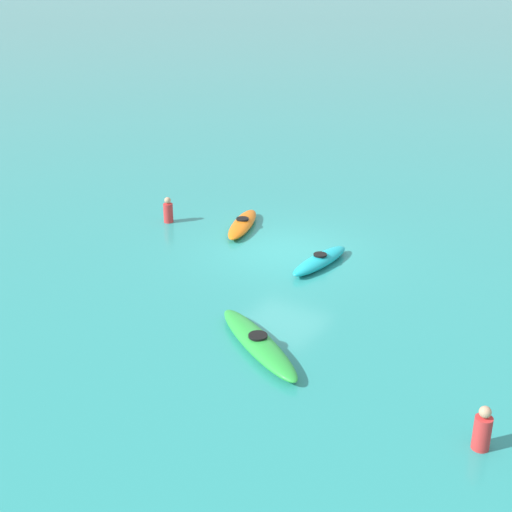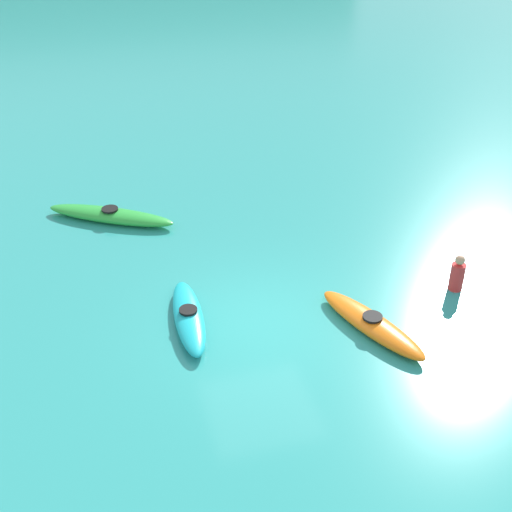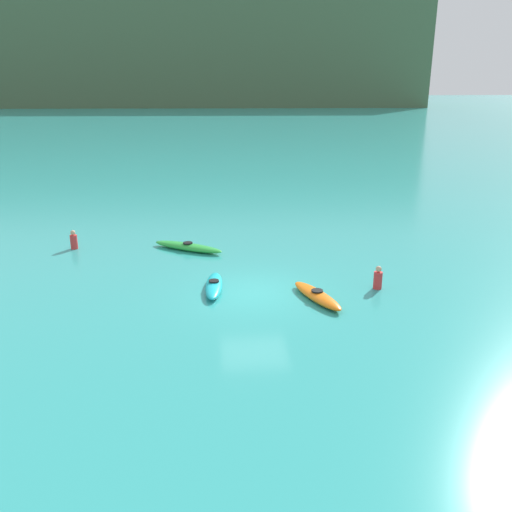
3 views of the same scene
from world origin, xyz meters
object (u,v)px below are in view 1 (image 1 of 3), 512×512
kayak_green (258,343)px  person_near_shore (168,211)px  kayak_orange (243,224)px  person_by_kayaks (482,430)px  kayak_cyan (320,261)px

kayak_green → person_near_shore: bearing=-36.7°
kayak_orange → kayak_green: bearing=127.3°
person_by_kayaks → kayak_cyan: bearing=-41.5°
kayak_cyan → person_by_kayaks: person_by_kayaks is taller
kayak_green → person_by_kayaks: person_by_kayaks is taller
kayak_orange → kayak_cyan: bearing=160.4°
kayak_cyan → person_near_shore: size_ratio=3.02×
person_near_shore → kayak_orange: bearing=-160.7°
kayak_green → person_by_kayaks: size_ratio=3.85×
person_near_shore → person_by_kayaks: size_ratio=1.00×
kayak_orange → person_by_kayaks: (-9.93, 6.88, 0.22)m
person_near_shore → person_by_kayaks: bearing=154.1°
kayak_orange → person_near_shore: person_near_shore is taller
kayak_green → kayak_orange: 7.79m
kayak_cyan → kayak_green: bearing=102.8°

